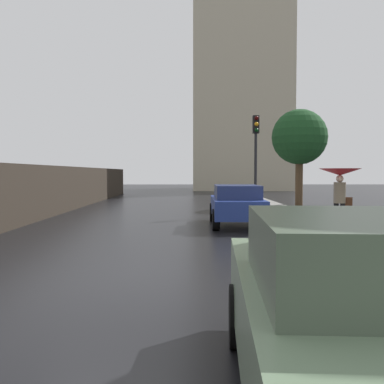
{
  "coord_description": "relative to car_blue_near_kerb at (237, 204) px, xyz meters",
  "views": [
    {
      "loc": [
        1.21,
        -7.15,
        1.77
      ],
      "look_at": [
        1.35,
        5.3,
        1.22
      ],
      "focal_mm": 41.11,
      "sensor_mm": 36.0,
      "label": 1
    }
  ],
  "objects": [
    {
      "name": "street_tree_mid",
      "position": [
        4.23,
        8.4,
        2.88
      ],
      "size": [
        2.89,
        2.89,
        5.1
      ],
      "color": "#4C3823",
      "rests_on": "ground"
    },
    {
      "name": "ground",
      "position": [
        -2.86,
        -7.45,
        -0.73
      ],
      "size": [
        120.0,
        120.0,
        0.0
      ],
      "primitive_type": "plane",
      "color": "black"
    },
    {
      "name": "traffic_light",
      "position": [
        1.27,
        4.07,
        2.24
      ],
      "size": [
        0.26,
        0.39,
        4.05
      ],
      "color": "black",
      "rests_on": "sidewalk_strip"
    },
    {
      "name": "car_green_mid_road",
      "position": [
        -0.39,
        -11.68,
        0.03
      ],
      "size": [
        2.08,
        4.29,
        1.49
      ],
      "rotation": [
        0.0,
        0.0,
        -0.07
      ],
      "color": "slate",
      "rests_on": "ground"
    },
    {
      "name": "car_blue_near_kerb",
      "position": [
        0.0,
        0.0,
        0.0
      ],
      "size": [
        1.77,
        3.91,
        1.36
      ],
      "rotation": [
        0.0,
        0.0,
        -0.02
      ],
      "color": "navy",
      "rests_on": "ground"
    },
    {
      "name": "distant_tower",
      "position": [
        4.01,
        32.72,
        13.08
      ],
      "size": [
        10.18,
        10.86,
        27.62
      ],
      "color": "#B2A88E",
      "rests_on": "ground"
    },
    {
      "name": "pedestrian_with_umbrella_far",
      "position": [
        2.69,
        -2.19,
        0.85
      ],
      "size": [
        1.18,
        1.18,
        1.75
      ],
      "rotation": [
        0.0,
        0.0,
        -0.14
      ],
      "color": "black",
      "rests_on": "sidewalk_strip"
    }
  ]
}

